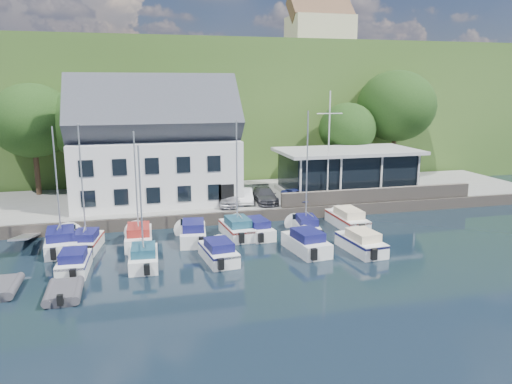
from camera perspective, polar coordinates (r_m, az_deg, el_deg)
ground at (r=31.14m, az=3.89°, el=-8.79°), size 180.00×180.00×0.00m
quay at (r=47.23m, az=-2.77°, el=-0.86°), size 60.00×13.00×1.00m
quay_face at (r=41.07m, az=-0.92°, el=-2.83°), size 60.00×0.30×1.00m
hillside at (r=90.11m, az=-8.69°, el=10.02°), size 160.00×75.00×16.00m
field_patch at (r=99.22m, az=-4.58°, el=15.01°), size 50.00×30.00×0.30m
farmhouse at (r=85.97m, az=7.31°, el=18.04°), size 10.40×7.00×8.20m
harbor_building at (r=44.51m, az=-11.45°, el=4.46°), size 14.40×8.20×8.70m
club_pavilion at (r=48.73m, az=10.34°, el=2.42°), size 13.20×7.20×4.10m
seawall at (r=45.41m, az=13.84°, el=-0.31°), size 18.00×0.50×1.20m
gangway at (r=38.90m, az=-24.63°, el=-5.59°), size 1.20×6.00×1.40m
car_silver at (r=42.60m, az=-2.98°, el=-0.71°), size 2.61×4.08×1.29m
car_white at (r=43.71m, az=-1.33°, el=-0.41°), size 1.85×3.89×1.23m
car_dgrey at (r=43.70m, az=1.04°, el=-0.38°), size 2.10×4.50×1.27m
car_blue at (r=44.12m, az=4.79°, el=-0.37°), size 1.76×3.57×1.17m
flagpole at (r=43.98m, az=8.31°, el=5.10°), size 2.31×0.20×9.64m
tree_0 at (r=50.53m, az=-24.02°, el=5.47°), size 7.55×7.55×10.31m
tree_1 at (r=49.88m, az=-18.86°, el=5.56°), size 7.25×7.25×9.91m
tree_2 at (r=50.24m, az=-8.67°, el=6.43°), size 7.65×7.65×10.46m
tree_4 at (r=54.35m, az=10.35°, el=5.65°), size 6.08×6.08×8.31m
tree_5 at (r=57.58m, az=15.60°, el=7.46°), size 8.58×8.58×11.72m
boat_r1_0 at (r=35.89m, az=-21.82°, el=1.01°), size 2.83×6.82×9.44m
boat_r1_1 at (r=35.43m, az=-19.21°, el=0.30°), size 2.69×5.39×8.51m
boat_r1_2 at (r=35.51m, az=-13.56°, el=1.05°), size 2.25×6.41×8.97m
boat_r1_3 at (r=36.40m, az=-7.21°, el=-4.43°), size 2.67×6.00×1.57m
boat_r1_4 at (r=36.45m, az=-2.21°, el=1.78°), size 2.45×6.05×9.12m
boat_r1_5 at (r=37.53m, az=0.07°, el=-3.99°), size 2.37×6.05×1.37m
boat_r1_6 at (r=37.54m, az=5.81°, el=1.44°), size 2.52×6.17×8.36m
boat_r1_7 at (r=40.48m, az=10.37°, el=-2.86°), size 2.06×7.05×1.54m
boat_r2_0 at (r=32.41m, az=-20.09°, el=-7.37°), size 2.17×5.24×1.39m
boat_r2_1 at (r=31.24m, az=-13.03°, el=-0.98°), size 2.18×5.62×8.37m
boat_r2_2 at (r=32.37m, az=-4.32°, el=-6.62°), size 2.51×5.75×1.43m
boat_r2_3 at (r=34.10m, az=5.76°, el=-5.54°), size 2.81×6.14×1.57m
boat_r2_4 at (r=34.76m, az=11.92°, el=-5.45°), size 2.51×6.13×1.52m
dinghy_0 at (r=30.94m, az=-27.13°, el=-9.55°), size 1.97×3.25×0.75m
dinghy_1 at (r=29.00m, az=-21.11°, el=-10.43°), size 1.96×3.26×0.76m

